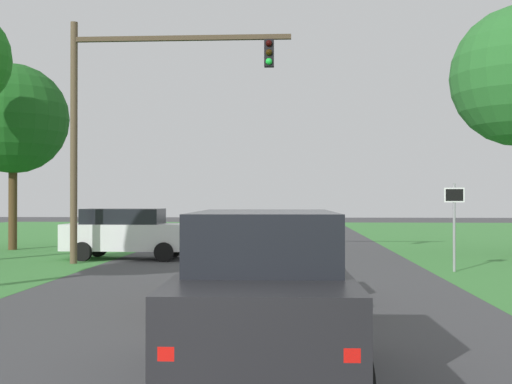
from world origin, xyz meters
The scene contains 7 objects.
ground_plane centered at (0.00, 9.96, 0.00)m, with size 120.00×120.00×0.00m, color #424244.
red_suv_near centered at (0.83, 3.32, 1.07)m, with size 2.17×4.65×2.06m.
pickup_truck_lead centered at (0.30, 9.18, 0.97)m, with size 2.40×5.25×1.87m.
traffic_light centered at (-4.41, 17.26, 5.39)m, with size 7.49×0.40×8.21m.
keep_moving_sign centered at (6.02, 15.53, 1.70)m, with size 0.60×0.09×2.66m.
crossing_suv_far centered at (-4.84, 18.98, 0.96)m, with size 4.70×2.06×1.84m.
extra_tree_1 centered at (-10.89, 22.92, 5.62)m, with size 4.71×4.71×8.00m.
Camera 1 is at (1.18, -4.36, 2.22)m, focal length 45.61 mm.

